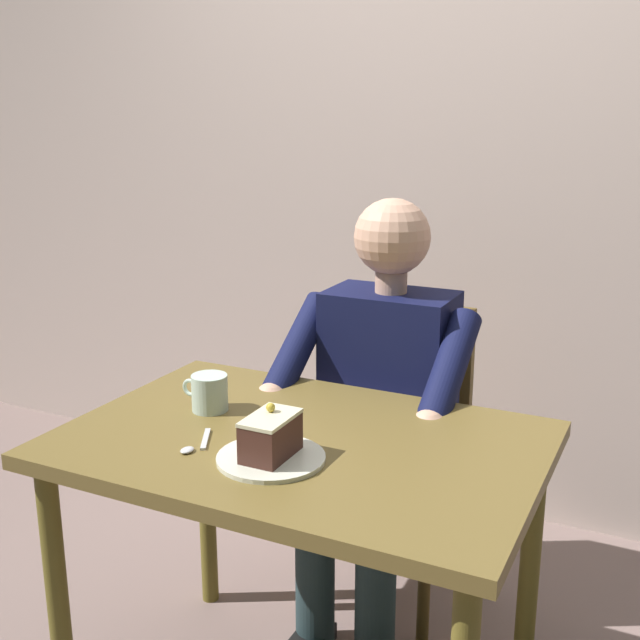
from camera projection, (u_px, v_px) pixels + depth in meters
cafe_rear_panel at (472, 99)px, 2.70m from camera, size 6.40×0.12×3.00m
dining_table at (301, 475)px, 1.79m from camera, size 1.07×0.73×0.75m
chair at (398, 438)px, 2.40m from camera, size 0.42×0.42×0.89m
seated_person at (378, 410)px, 2.21m from camera, size 0.53×0.58×1.23m
dessert_plate at (272, 458)px, 1.65m from camera, size 0.23×0.23×0.01m
cake_slice at (271, 436)px, 1.63m from camera, size 0.08×0.14×0.11m
coffee_cup at (209, 392)px, 1.91m from camera, size 0.12×0.09×0.09m
dessert_spoon at (196, 445)px, 1.71m from camera, size 0.06×0.14×0.01m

